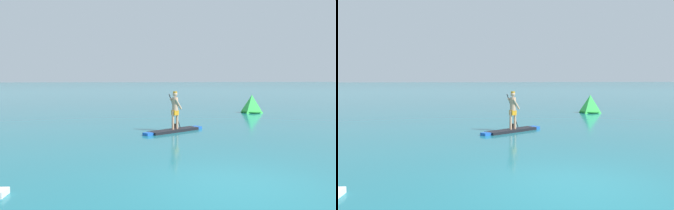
% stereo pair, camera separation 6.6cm
% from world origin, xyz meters
% --- Properties ---
extents(ground, '(440.00, 440.00, 0.00)m').
position_xyz_m(ground, '(0.00, 0.00, 0.00)').
color(ground, '#1E727F').
extents(paddleboarder_mid_center, '(2.94, 2.09, 1.81)m').
position_xyz_m(paddleboarder_mid_center, '(-0.05, 7.89, 0.38)').
color(paddleboarder_mid_center, black).
rests_on(paddleboarder_mid_center, ground).
extents(race_marker_buoy, '(1.66, 1.66, 1.23)m').
position_xyz_m(race_marker_buoy, '(6.74, 15.54, 0.55)').
color(race_marker_buoy, green).
rests_on(race_marker_buoy, ground).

